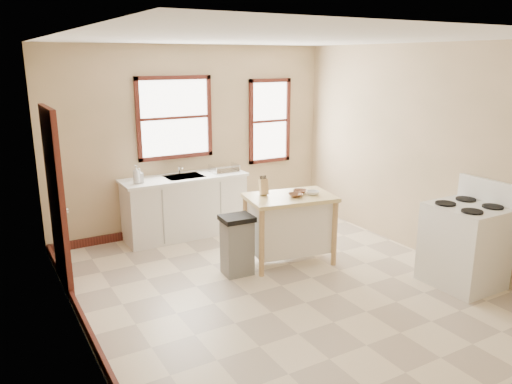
% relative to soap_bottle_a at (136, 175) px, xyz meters
% --- Properties ---
extents(floor, '(5.00, 5.00, 0.00)m').
position_rel_soap_bottle_a_xyz_m(floor, '(1.04, -2.10, -1.05)').
color(floor, tan).
rests_on(floor, ground).
extents(ceiling, '(5.00, 5.00, 0.00)m').
position_rel_soap_bottle_a_xyz_m(ceiling, '(1.04, -2.10, 1.75)').
color(ceiling, white).
rests_on(ceiling, ground).
extents(wall_back, '(4.50, 0.04, 2.80)m').
position_rel_soap_bottle_a_xyz_m(wall_back, '(1.04, 0.40, 0.35)').
color(wall_back, '#D0AF89').
rests_on(wall_back, ground).
extents(wall_left, '(0.04, 5.00, 2.80)m').
position_rel_soap_bottle_a_xyz_m(wall_left, '(-1.21, -2.10, 0.35)').
color(wall_left, '#D0AF89').
rests_on(wall_left, ground).
extents(wall_right, '(0.04, 5.00, 2.80)m').
position_rel_soap_bottle_a_xyz_m(wall_right, '(3.29, -2.10, 0.35)').
color(wall_right, '#D0AF89').
rests_on(wall_right, ground).
extents(window_main, '(1.17, 0.06, 1.22)m').
position_rel_soap_bottle_a_xyz_m(window_main, '(0.74, 0.38, 0.70)').
color(window_main, '#3C1510').
rests_on(window_main, wall_back).
extents(window_side, '(0.77, 0.06, 1.37)m').
position_rel_soap_bottle_a_xyz_m(window_side, '(2.39, 0.38, 0.55)').
color(window_side, '#3C1510').
rests_on(window_side, wall_back).
extents(door_left, '(0.06, 0.90, 2.10)m').
position_rel_soap_bottle_a_xyz_m(door_left, '(-1.17, -0.80, 0.00)').
color(door_left, '#3C1510').
rests_on(door_left, ground).
extents(baseboard_back, '(4.50, 0.04, 0.12)m').
position_rel_soap_bottle_a_xyz_m(baseboard_back, '(1.04, 0.37, -0.99)').
color(baseboard_back, '#3C1510').
rests_on(baseboard_back, ground).
extents(baseboard_left, '(0.04, 5.00, 0.12)m').
position_rel_soap_bottle_a_xyz_m(baseboard_left, '(-1.18, -2.10, -0.99)').
color(baseboard_left, '#3C1510').
rests_on(baseboard_left, ground).
extents(sink_counter, '(1.86, 0.62, 0.92)m').
position_rel_soap_bottle_a_xyz_m(sink_counter, '(0.74, 0.10, -0.59)').
color(sink_counter, silver).
rests_on(sink_counter, ground).
extents(faucet, '(0.03, 0.03, 0.22)m').
position_rel_soap_bottle_a_xyz_m(faucet, '(0.74, 0.28, -0.02)').
color(faucet, silver).
rests_on(faucet, sink_counter).
extents(soap_bottle_a, '(0.12, 0.12, 0.26)m').
position_rel_soap_bottle_a_xyz_m(soap_bottle_a, '(0.00, 0.00, 0.00)').
color(soap_bottle_a, '#B2B2B2').
rests_on(soap_bottle_a, sink_counter).
extents(soap_bottle_b, '(0.10, 0.10, 0.20)m').
position_rel_soap_bottle_a_xyz_m(soap_bottle_b, '(0.06, 0.03, -0.03)').
color(soap_bottle_b, '#B2B2B2').
rests_on(soap_bottle_b, sink_counter).
extents(dish_rack, '(0.49, 0.43, 0.10)m').
position_rel_soap_bottle_a_xyz_m(dish_rack, '(1.38, 0.05, -0.08)').
color(dish_rack, silver).
rests_on(dish_rack, sink_counter).
extents(kitchen_island, '(1.21, 0.88, 0.90)m').
position_rel_soap_bottle_a_xyz_m(kitchen_island, '(1.53, -1.53, -0.60)').
color(kitchen_island, '#E5CB86').
rests_on(kitchen_island, ground).
extents(knife_block, '(0.12, 0.12, 0.20)m').
position_rel_soap_bottle_a_xyz_m(knife_block, '(1.25, -1.34, -0.05)').
color(knife_block, tan).
rests_on(knife_block, kitchen_island).
extents(pepper_grinder, '(0.05, 0.05, 0.15)m').
position_rel_soap_bottle_a_xyz_m(pepper_grinder, '(1.30, -1.28, -0.07)').
color(pepper_grinder, '#401C11').
rests_on(pepper_grinder, kitchen_island).
extents(bowl_a, '(0.22, 0.22, 0.04)m').
position_rel_soap_bottle_a_xyz_m(bowl_a, '(1.56, -1.61, -0.12)').
color(bowl_a, brown).
rests_on(bowl_a, kitchen_island).
extents(bowl_b, '(0.25, 0.25, 0.04)m').
position_rel_soap_bottle_a_xyz_m(bowl_b, '(1.70, -1.50, -0.12)').
color(bowl_b, brown).
rests_on(bowl_b, kitchen_island).
extents(bowl_c, '(0.22, 0.22, 0.05)m').
position_rel_soap_bottle_a_xyz_m(bowl_c, '(1.81, -1.65, -0.12)').
color(bowl_c, silver).
rests_on(bowl_c, kitchen_island).
extents(trash_bin, '(0.41, 0.35, 0.75)m').
position_rel_soap_bottle_a_xyz_m(trash_bin, '(0.75, -1.53, -0.67)').
color(trash_bin, slate).
rests_on(trash_bin, ground).
extents(gas_stove, '(0.78, 0.79, 1.24)m').
position_rel_soap_bottle_a_xyz_m(gas_stove, '(2.92, -3.12, -0.43)').
color(gas_stove, white).
rests_on(gas_stove, ground).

